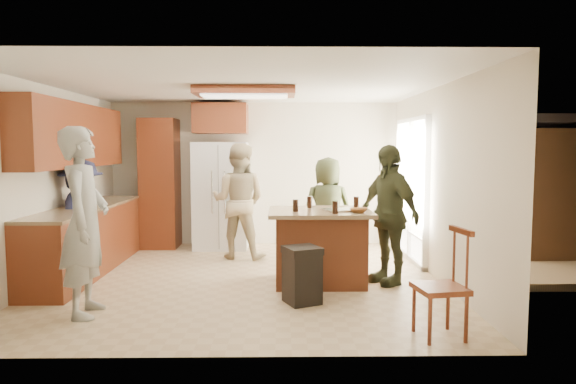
{
  "coord_description": "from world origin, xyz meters",
  "views": [
    {
      "loc": [
        0.46,
        -6.58,
        1.72
      ],
      "look_at": [
        0.56,
        -0.08,
        1.15
      ],
      "focal_mm": 32.0,
      "sensor_mm": 36.0,
      "label": 1
    }
  ],
  "objects_px": {
    "person_behind_right": "(327,209)",
    "person_counter": "(82,217)",
    "person_behind_left": "(239,201)",
    "refrigerator": "(221,195)",
    "trash_bin": "(302,275)",
    "spindle_chair": "(442,288)",
    "person_side_right": "(388,214)",
    "person_front_left": "(85,222)",
    "kitchen_island": "(320,246)"
  },
  "relations": [
    {
      "from": "person_side_right",
      "to": "person_behind_right",
      "type": "bearing_deg",
      "value": 178.17
    },
    {
      "from": "person_behind_right",
      "to": "spindle_chair",
      "type": "xyz_separation_m",
      "value": [
        0.75,
        -3.16,
        -0.33
      ]
    },
    {
      "from": "person_counter",
      "to": "person_front_left",
      "type": "bearing_deg",
      "value": -166.9
    },
    {
      "from": "person_behind_right",
      "to": "spindle_chair",
      "type": "bearing_deg",
      "value": 94.16
    },
    {
      "from": "person_behind_left",
      "to": "refrigerator",
      "type": "xyz_separation_m",
      "value": [
        -0.36,
        0.8,
        0.01
      ]
    },
    {
      "from": "person_behind_left",
      "to": "person_behind_right",
      "type": "xyz_separation_m",
      "value": [
        1.35,
        -0.23,
        -0.1
      ]
    },
    {
      "from": "person_side_right",
      "to": "person_counter",
      "type": "xyz_separation_m",
      "value": [
        -4.04,
        0.51,
        -0.09
      ]
    },
    {
      "from": "person_counter",
      "to": "spindle_chair",
      "type": "distance_m",
      "value": 4.79
    },
    {
      "from": "person_behind_left",
      "to": "person_behind_right",
      "type": "distance_m",
      "value": 1.38
    },
    {
      "from": "kitchen_island",
      "to": "spindle_chair",
      "type": "bearing_deg",
      "value": -62.99
    },
    {
      "from": "person_front_left",
      "to": "refrigerator",
      "type": "relative_size",
      "value": 1.07
    },
    {
      "from": "refrigerator",
      "to": "person_side_right",
      "type": "bearing_deg",
      "value": -44.47
    },
    {
      "from": "person_front_left",
      "to": "trash_bin",
      "type": "height_order",
      "value": "person_front_left"
    },
    {
      "from": "person_behind_left",
      "to": "trash_bin",
      "type": "relative_size",
      "value": 2.82
    },
    {
      "from": "person_behind_left",
      "to": "refrigerator",
      "type": "height_order",
      "value": "refrigerator"
    },
    {
      "from": "person_front_left",
      "to": "person_behind_right",
      "type": "xyz_separation_m",
      "value": [
        2.7,
        2.48,
        -0.18
      ]
    },
    {
      "from": "person_counter",
      "to": "spindle_chair",
      "type": "relative_size",
      "value": 1.57
    },
    {
      "from": "person_behind_right",
      "to": "person_counter",
      "type": "distance_m",
      "value": 3.48
    },
    {
      "from": "person_behind_left",
      "to": "person_front_left",
      "type": "bearing_deg",
      "value": 75.64
    },
    {
      "from": "person_front_left",
      "to": "person_side_right",
      "type": "relative_size",
      "value": 1.1
    },
    {
      "from": "person_behind_left",
      "to": "person_behind_right",
      "type": "relative_size",
      "value": 1.13
    },
    {
      "from": "trash_bin",
      "to": "person_side_right",
      "type": "bearing_deg",
      "value": 36.71
    },
    {
      "from": "person_behind_right",
      "to": "person_side_right",
      "type": "relative_size",
      "value": 0.9
    },
    {
      "from": "person_behind_right",
      "to": "person_counter",
      "type": "xyz_separation_m",
      "value": [
        -3.39,
        -0.78,
        -0.01
      ]
    },
    {
      "from": "person_behind_right",
      "to": "trash_bin",
      "type": "xyz_separation_m",
      "value": [
        -0.47,
        -2.12,
        -0.47
      ]
    },
    {
      "from": "person_behind_right",
      "to": "refrigerator",
      "type": "height_order",
      "value": "refrigerator"
    },
    {
      "from": "person_behind_left",
      "to": "person_counter",
      "type": "xyz_separation_m",
      "value": [
        -2.04,
        -1.01,
        -0.11
      ]
    },
    {
      "from": "person_behind_left",
      "to": "person_side_right",
      "type": "xyz_separation_m",
      "value": [
        2.0,
        -1.52,
        -0.01
      ]
    },
    {
      "from": "person_behind_right",
      "to": "person_counter",
      "type": "bearing_deg",
      "value": 3.67
    },
    {
      "from": "person_side_right",
      "to": "kitchen_island",
      "type": "height_order",
      "value": "person_side_right"
    },
    {
      "from": "person_behind_left",
      "to": "person_counter",
      "type": "height_order",
      "value": "person_behind_left"
    },
    {
      "from": "person_front_left",
      "to": "person_behind_right",
      "type": "height_order",
      "value": "person_front_left"
    },
    {
      "from": "person_counter",
      "to": "trash_bin",
      "type": "relative_size",
      "value": 2.48
    },
    {
      "from": "person_behind_right",
      "to": "person_side_right",
      "type": "bearing_deg",
      "value": 107.48
    },
    {
      "from": "person_front_left",
      "to": "person_counter",
      "type": "bearing_deg",
      "value": 17.55
    },
    {
      "from": "trash_bin",
      "to": "spindle_chair",
      "type": "relative_size",
      "value": 0.63
    },
    {
      "from": "person_behind_left",
      "to": "person_side_right",
      "type": "relative_size",
      "value": 1.02
    },
    {
      "from": "kitchen_island",
      "to": "person_front_left",
      "type": "bearing_deg",
      "value": -154.03
    },
    {
      "from": "person_side_right",
      "to": "trash_bin",
      "type": "relative_size",
      "value": 2.78
    },
    {
      "from": "person_front_left",
      "to": "refrigerator",
      "type": "distance_m",
      "value": 3.65
    },
    {
      "from": "person_behind_right",
      "to": "kitchen_island",
      "type": "relative_size",
      "value": 1.23
    },
    {
      "from": "person_behind_left",
      "to": "person_side_right",
      "type": "distance_m",
      "value": 2.51
    },
    {
      "from": "person_side_right",
      "to": "kitchen_island",
      "type": "xyz_separation_m",
      "value": [
        -0.86,
        0.02,
        -0.4
      ]
    },
    {
      "from": "refrigerator",
      "to": "person_behind_right",
      "type": "bearing_deg",
      "value": -31.07
    },
    {
      "from": "person_counter",
      "to": "refrigerator",
      "type": "relative_size",
      "value": 0.87
    },
    {
      "from": "person_behind_right",
      "to": "spindle_chair",
      "type": "distance_m",
      "value": 3.26
    },
    {
      "from": "person_front_left",
      "to": "refrigerator",
      "type": "bearing_deg",
      "value": -20.19
    },
    {
      "from": "person_behind_right",
      "to": "person_side_right",
      "type": "xyz_separation_m",
      "value": [
        0.65,
        -1.29,
        0.09
      ]
    },
    {
      "from": "person_side_right",
      "to": "refrigerator",
      "type": "xyz_separation_m",
      "value": [
        -2.37,
        2.32,
        0.02
      ]
    },
    {
      "from": "kitchen_island",
      "to": "trash_bin",
      "type": "height_order",
      "value": "kitchen_island"
    }
  ]
}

